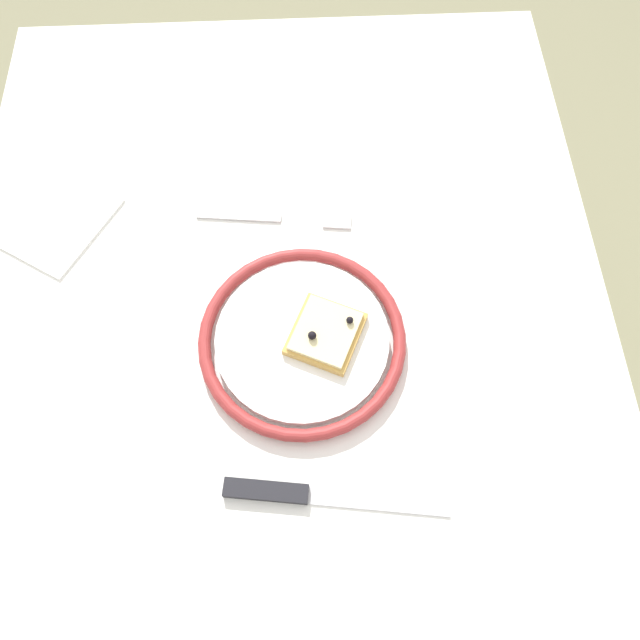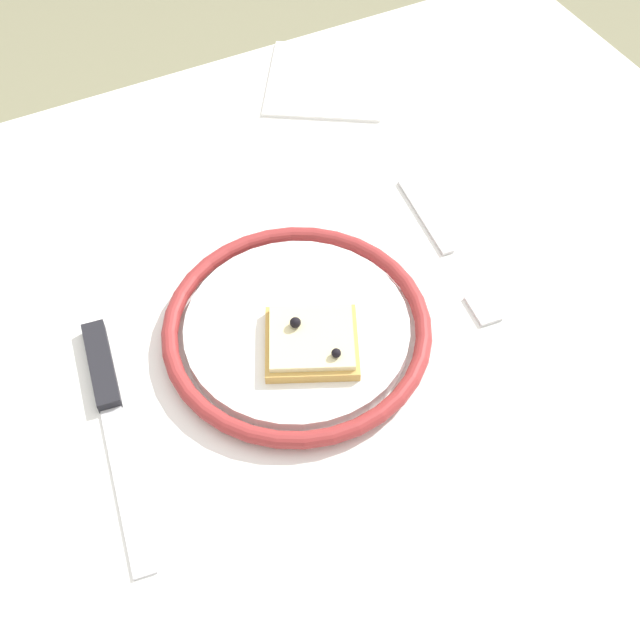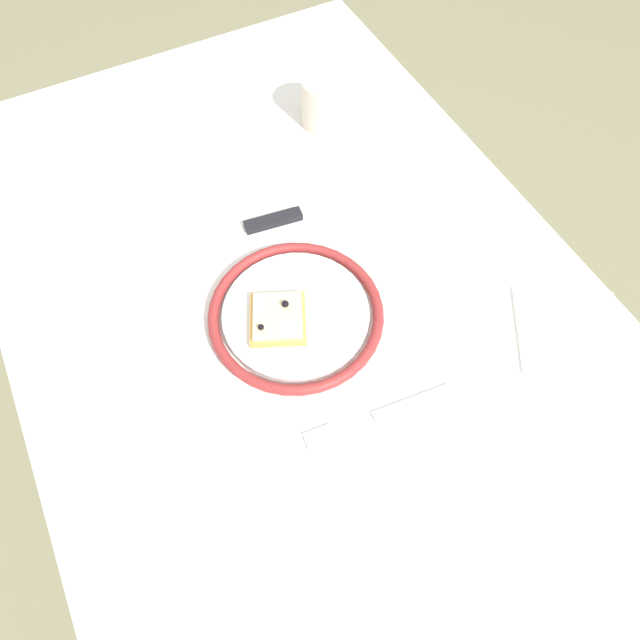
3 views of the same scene
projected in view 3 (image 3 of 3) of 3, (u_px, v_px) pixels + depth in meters
The scene contains 8 objects.
ground_plane at pixel (306, 447), 1.48m from camera, with size 6.00×6.00×0.00m, color gray.
dining_table at pixel (296, 315), 0.89m from camera, with size 1.19×0.80×0.77m.
plate at pixel (296, 314), 0.78m from camera, with size 0.24×0.24×0.02m.
pizza_slice_near at pixel (278, 318), 0.76m from camera, with size 0.10×0.10×0.03m.
knife at pixel (253, 227), 0.86m from camera, with size 0.05×0.24×0.01m.
fork at pixel (378, 415), 0.72m from camera, with size 0.04×0.20×0.00m.
cup at pixel (324, 102), 0.95m from camera, with size 0.08×0.08×0.08m, color beige.
napkin at pixel (569, 331), 0.78m from camera, with size 0.14×0.14×0.00m, color white.
Camera 3 is at (-0.42, 0.18, 1.45)m, focal length 31.79 mm.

